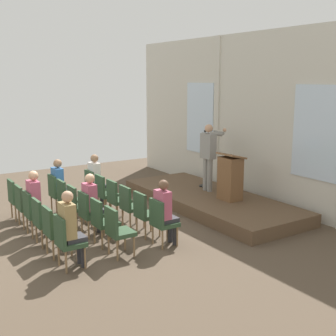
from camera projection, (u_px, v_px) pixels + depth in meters
The scene contains 30 objects.
ground_plane at pixel (72, 233), 9.32m from camera, with size 13.90×13.90×0.00m, color brown.
rear_partition at pixel (252, 119), 11.54m from camera, with size 10.69×0.14×4.38m.
stage_platform at pixel (210, 201), 11.26m from camera, with size 5.24×2.05×0.30m, color brown.
speaker at pixel (209, 152), 11.46m from camera, with size 0.51×0.69×1.75m.
mic_stand at pixel (204, 174), 12.05m from camera, with size 0.28×0.28×1.55m.
lectern at pixel (230, 178), 10.69m from camera, with size 0.60×0.48×1.16m.
chair_r0_c0 at pixel (94, 186), 11.19m from camera, with size 0.46×0.44×0.94m.
audience_r0_c0 at pixel (96, 178), 11.19m from camera, with size 0.36×0.39×1.34m.
chair_r0_c1 at pixel (104, 191), 10.66m from camera, with size 0.46×0.44×0.94m.
chair_r0_c2 at pixel (116, 197), 10.13m from camera, with size 0.46×0.44×0.94m.
chair_r0_c3 at pixel (130, 204), 9.59m from camera, with size 0.46×0.44×0.94m.
chair_r0_c4 at pixel (145, 211), 9.06m from camera, with size 0.46×0.44×0.94m.
chair_r0_c5 at pixel (161, 220), 8.53m from camera, with size 0.46×0.44×0.94m.
audience_r0_c5 at pixel (165, 209), 8.53m from camera, with size 0.36×0.39×1.32m.
chair_r1_c0 at pixel (57, 191), 10.68m from camera, with size 0.46×0.44×0.94m.
audience_r1_c0 at pixel (60, 183), 10.69m from camera, with size 0.36×0.39×1.31m.
chair_r1_c1 at pixel (67, 197), 10.15m from camera, with size 0.46×0.44×0.94m.
chair_r1_c2 at pixel (77, 204), 9.62m from camera, with size 0.46×0.44×0.94m.
chair_r1_c3 at pixel (89, 211), 9.09m from camera, with size 0.46×0.44×0.94m.
audience_r1_c3 at pixel (92, 201), 9.09m from camera, with size 0.36×0.39×1.32m.
chair_r1_c4 at pixel (102, 219), 8.55m from camera, with size 0.46×0.44×0.94m.
chair_r1_c5 at pixel (117, 229), 8.02m from camera, with size 0.46×0.44×0.94m.
chair_r2_c0 at pixel (17, 197), 10.17m from camera, with size 0.46×0.44×0.94m.
chair_r2_c1 at pixel (25, 203), 9.64m from camera, with size 0.46×0.44×0.94m.
chair_r2_c2 at pixel (33, 211), 9.11m from camera, with size 0.46×0.44×0.94m.
audience_r2_c2 at pixel (36, 200), 9.11m from camera, with size 0.36×0.39×1.37m.
chair_r2_c3 at pixel (43, 219), 8.58m from camera, with size 0.46×0.44×0.94m.
chair_r2_c4 at pixel (54, 228), 8.04m from camera, with size 0.46×0.44×0.94m.
chair_r2_c5 at pixel (67, 239), 7.51m from camera, with size 0.46×0.44×0.94m.
audience_r2_c5 at pixel (70, 226), 7.51m from camera, with size 0.36×0.39×1.37m.
Camera 1 is at (8.53, -3.12, 3.22)m, focal length 47.24 mm.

